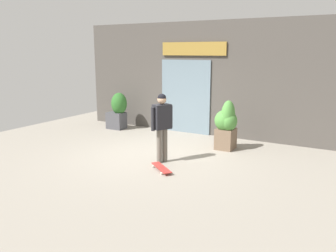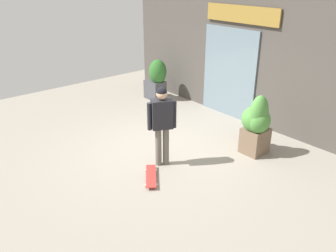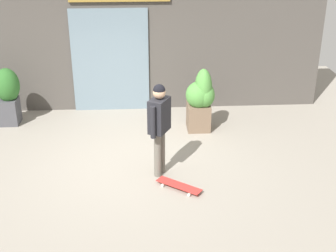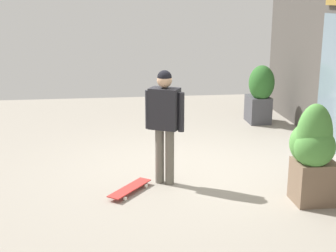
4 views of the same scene
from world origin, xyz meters
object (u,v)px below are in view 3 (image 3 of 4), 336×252
skateboarder (159,121)px  skateboard (179,185)px  planter_box_right (6,94)px  planter_box_left (201,99)px

skateboarder → skateboard: (0.30, -0.54, -0.98)m
skateboard → planter_box_right: bearing=177.2°
planter_box_right → skateboard: bearing=-40.2°
planter_box_left → planter_box_right: size_ratio=1.08×
skateboarder → planter_box_left: skateboarder is taller
skateboard → planter_box_left: size_ratio=0.56×
skateboarder → skateboard: size_ratio=2.19×
planter_box_left → skateboarder: bearing=-117.5°
skateboarder → planter_box_right: 4.12m
planter_box_left → skateboard: bearing=-105.5°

